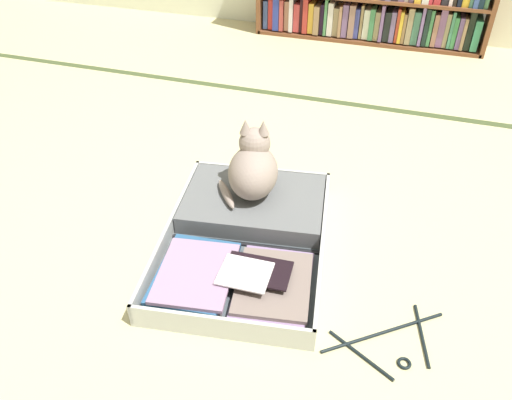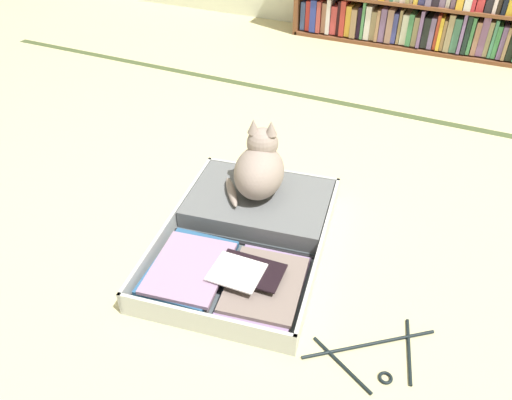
# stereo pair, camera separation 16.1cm
# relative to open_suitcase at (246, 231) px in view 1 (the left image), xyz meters

# --- Properties ---
(ground_plane) EXTENTS (10.00, 10.00, 0.00)m
(ground_plane) POSITION_rel_open_suitcase_xyz_m (0.03, 0.01, -0.04)
(ground_plane) COLOR #C5BC88
(tatami_border) EXTENTS (4.80, 0.05, 0.00)m
(tatami_border) POSITION_rel_open_suitcase_xyz_m (0.03, 1.23, -0.04)
(tatami_border) COLOR #3E4C2A
(tatami_border) RESTS_ON ground_plane
(open_suitcase) EXTENTS (0.68, 0.89, 0.09)m
(open_suitcase) POSITION_rel_open_suitcase_xyz_m (0.00, 0.00, 0.00)
(open_suitcase) COLOR #B4B7B3
(open_suitcase) RESTS_ON ground_plane
(black_cat) EXTENTS (0.28, 0.29, 0.29)m
(black_cat) POSITION_rel_open_suitcase_xyz_m (-0.03, 0.18, 0.16)
(black_cat) COLOR gray
(black_cat) RESTS_ON open_suitcase
(clothes_hanger) EXTENTS (0.34, 0.30, 0.01)m
(clothes_hanger) POSITION_rel_open_suitcase_xyz_m (0.56, -0.31, -0.03)
(clothes_hanger) COLOR black
(clothes_hanger) RESTS_ON ground_plane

